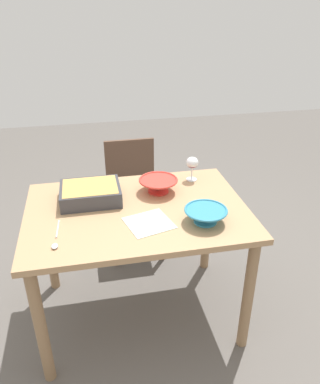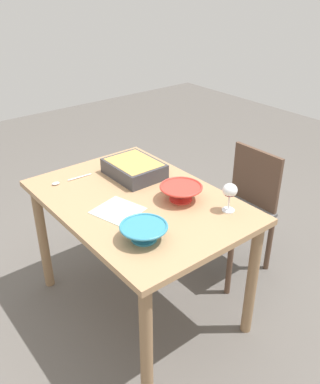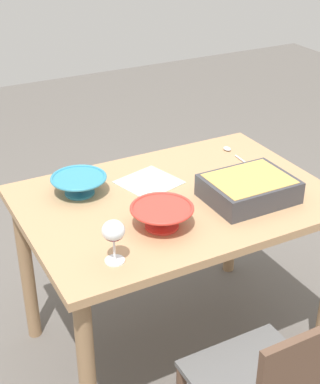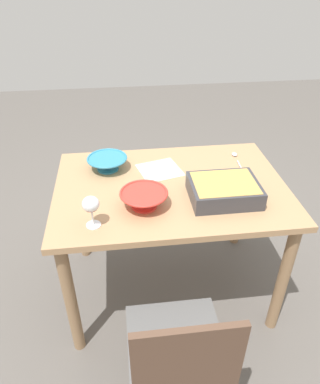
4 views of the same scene
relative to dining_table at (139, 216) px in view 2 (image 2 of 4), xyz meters
name	(u,v)px [view 2 (image 2 of 4)]	position (x,y,z in m)	size (l,w,h in m)	color
ground_plane	(141,305)	(0.00, 0.00, -0.65)	(8.00, 8.00, 0.00)	#5B5651
dining_table	(139,216)	(0.00, 0.00, 0.00)	(1.19, 0.83, 0.76)	tan
chair	(241,207)	(0.08, 0.77, -0.20)	(0.39, 0.43, 0.83)	#595959
wine_glass	(230,192)	(0.39, 0.28, 0.22)	(0.07, 0.07, 0.15)	white
casserole_dish	(134,168)	(-0.24, 0.15, 0.16)	(0.33, 0.26, 0.09)	#38383D
mixing_bowl	(144,231)	(0.32, -0.20, 0.15)	(0.22, 0.22, 0.08)	teal
small_bowl	(181,192)	(0.15, 0.17, 0.15)	(0.23, 0.23, 0.08)	red
serving_spoon	(64,181)	(-0.42, -0.22, 0.11)	(0.03, 0.25, 0.01)	silver
napkin	(118,211)	(0.04, -0.15, 0.11)	(0.22, 0.21, 0.00)	#B2CCB7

